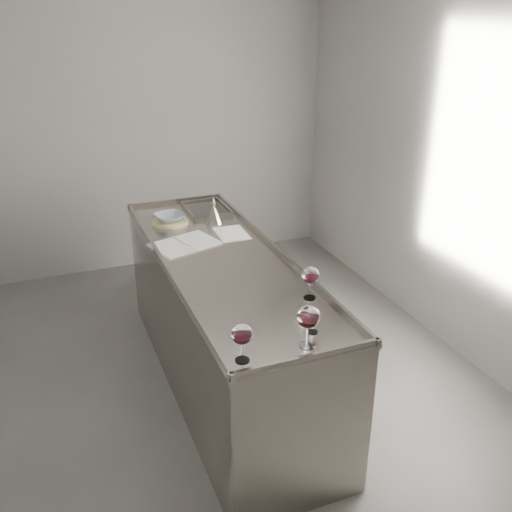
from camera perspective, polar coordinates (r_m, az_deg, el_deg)
name	(u,v)px	position (r m, az deg, el deg)	size (l,w,h in m)	color
room_shell	(149,216)	(3.03, -10.69, 3.98)	(4.54, 5.04, 2.84)	#565451
counter	(225,323)	(3.80, -3.15, -6.76)	(0.77, 2.42, 0.97)	gray
wine_glass_left	(242,335)	(2.54, -1.41, -7.88)	(0.10, 0.10, 0.19)	white
wine_glass_middle	(308,318)	(2.65, 5.24, -6.17)	(0.11, 0.11, 0.21)	white
wine_glass_right	(310,276)	(3.07, 5.47, -2.01)	(0.10, 0.10, 0.19)	white
wine_glass_small	(313,315)	(2.78, 5.76, -5.88)	(0.07, 0.07, 0.14)	white
notebook	(185,244)	(3.82, -7.13, 1.22)	(0.48, 0.40, 0.02)	white
loose_paper_top	(232,233)	(3.98, -2.43, 2.28)	(0.20, 0.29, 0.00)	white
trivet	(170,222)	(4.21, -8.60, 3.38)	(0.26, 0.26, 0.02)	#CAB782
ceramic_bowl	(170,217)	(4.20, -8.63, 3.84)	(0.21, 0.21, 0.05)	#92A7AA
wine_funnel	(214,215)	(4.17, -4.25, 4.11)	(0.14, 0.14, 0.20)	#A69C94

